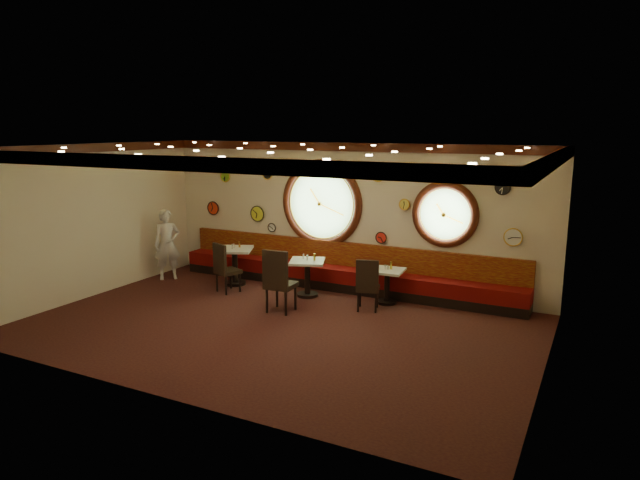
{
  "coord_description": "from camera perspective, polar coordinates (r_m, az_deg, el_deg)",
  "views": [
    {
      "loc": [
        5.11,
        -8.33,
        3.55
      ],
      "look_at": [
        0.47,
        0.8,
        1.5
      ],
      "focal_mm": 32.0,
      "sensor_mm": 36.0,
      "label": 1
    }
  ],
  "objects": [
    {
      "name": "waiter",
      "position": [
        13.81,
        -15.02,
        -0.42
      ],
      "size": [
        0.7,
        0.71,
        1.66
      ],
      "primitive_type": "imported",
      "rotation": [
        0.0,
        0.0,
        0.82
      ],
      "color": "silver",
      "rests_on": "floor"
    },
    {
      "name": "condiment_b_salt",
      "position": [
        12.1,
        -1.67,
        -1.65
      ],
      "size": [
        0.04,
        0.04,
        0.1
      ],
      "primitive_type": "cylinder",
      "color": "silver",
      "rests_on": "table_b"
    },
    {
      "name": "wall_back",
      "position": [
        12.58,
        2.64,
        2.4
      ],
      "size": [
        9.0,
        0.02,
        3.2
      ],
      "primitive_type": "cube",
      "color": "beige",
      "rests_on": "floor"
    },
    {
      "name": "wall_clock_6",
      "position": [
        14.07,
        -9.44,
        6.28
      ],
      "size": [
        0.26,
        0.03,
        0.26
      ],
      "primitive_type": "cylinder",
      "rotation": [
        1.57,
        0.0,
        0.0
      ],
      "color": "#6BAC22",
      "rests_on": "wall_back"
    },
    {
      "name": "floor",
      "position": [
        10.39,
        -4.36,
        -8.68
      ],
      "size": [
        9.0,
        6.0,
        0.0
      ],
      "primitive_type": "cube",
      "color": "black",
      "rests_on": "ground"
    },
    {
      "name": "banquette_base",
      "position": [
        12.65,
        2.05,
        -4.51
      ],
      "size": [
        8.0,
        0.55,
        0.2
      ],
      "primitive_type": "cube",
      "color": "black",
      "rests_on": "floor"
    },
    {
      "name": "wall_clock_9",
      "position": [
        12.0,
        8.46,
        3.54
      ],
      "size": [
        0.22,
        0.03,
        0.22
      ],
      "primitive_type": "cylinder",
      "rotation": [
        1.57,
        0.0,
        0.0
      ],
      "color": "#E2D44B",
      "rests_on": "wall_back"
    },
    {
      "name": "condiment_b_bottle",
      "position": [
        11.94,
        -0.55,
        -1.71
      ],
      "size": [
        0.05,
        0.05,
        0.15
      ],
      "primitive_type": "cylinder",
      "color": "gold",
      "rests_on": "table_b"
    },
    {
      "name": "chair_c",
      "position": [
        11.08,
        4.79,
        -4.17
      ],
      "size": [
        0.54,
        0.54,
        0.65
      ],
      "rotation": [
        0.0,
        0.0,
        0.28
      ],
      "color": "black",
      "rests_on": "floor"
    },
    {
      "name": "banquette_seat",
      "position": [
        12.58,
        2.06,
        -3.41
      ],
      "size": [
        8.0,
        0.55,
        0.3
      ],
      "primitive_type": "cube",
      "color": "#590707",
      "rests_on": "banquette_base"
    },
    {
      "name": "molding_left",
      "position": [
        12.68,
        -22.24,
        8.51
      ],
      "size": [
        0.1,
        6.0,
        0.18
      ],
      "primitive_type": "cube",
      "color": "#3B140A",
      "rests_on": "wall_back"
    },
    {
      "name": "wall_clock_0",
      "position": [
        13.38,
        -5.28,
        6.57
      ],
      "size": [
        0.24,
        0.03,
        0.24
      ],
      "primitive_type": "cylinder",
      "rotation": [
        1.57,
        0.0,
        0.0
      ],
      "color": "black",
      "rests_on": "wall_back"
    },
    {
      "name": "molding_front",
      "position": [
        7.43,
        -16.71,
        7.45
      ],
      "size": [
        9.0,
        0.1,
        0.18
      ],
      "primitive_type": "cube",
      "color": "#3B140A",
      "rests_on": "wall_back"
    },
    {
      "name": "wall_left",
      "position": [
        12.86,
        -21.89,
        1.79
      ],
      "size": [
        0.02,
        6.0,
        3.2
      ],
      "primitive_type": "cube",
      "color": "beige",
      "rests_on": "floor"
    },
    {
      "name": "wall_clock_3",
      "position": [
        11.59,
        18.75,
        0.27
      ],
      "size": [
        0.34,
        0.03,
        0.34
      ],
      "primitive_type": "cylinder",
      "rotation": [
        1.57,
        0.0,
        0.0
      ],
      "color": "white",
      "rests_on": "wall_back"
    },
    {
      "name": "wall_right",
      "position": [
        8.57,
        22.16,
        -2.68
      ],
      "size": [
        0.02,
        6.0,
        3.2
      ],
      "primitive_type": "cube",
      "color": "beige",
      "rests_on": "floor"
    },
    {
      "name": "chair_b",
      "position": [
        10.94,
        -4.21,
        -3.71
      ],
      "size": [
        0.55,
        0.55,
        0.78
      ],
      "rotation": [
        0.0,
        0.0,
        0.05
      ],
      "color": "black",
      "rests_on": "floor"
    },
    {
      "name": "wall_front",
      "position": [
        7.63,
        -16.33,
        -3.95
      ],
      "size": [
        9.0,
        0.02,
        3.2
      ],
      "primitive_type": "cube",
      "color": "beige",
      "rests_on": "floor"
    },
    {
      "name": "table_c",
      "position": [
        11.65,
        6.72,
        -4.2
      ],
      "size": [
        0.69,
        0.69,
        0.71
      ],
      "color": "black",
      "rests_on": "floor"
    },
    {
      "name": "condiment_c_salt",
      "position": [
        11.59,
        6.55,
        -2.69
      ],
      "size": [
        0.04,
        0.04,
        0.1
      ],
      "primitive_type": "cylinder",
      "color": "silver",
      "rests_on": "table_c"
    },
    {
      "name": "condiment_a_bottle",
      "position": [
        13.07,
        -8.05,
        -0.42
      ],
      "size": [
        0.04,
        0.04,
        0.14
      ],
      "primitive_type": "cylinder",
      "color": "#C37B2D",
      "rests_on": "table_a"
    },
    {
      "name": "table_a",
      "position": [
        13.07,
        -8.52,
        -2.15
      ],
      "size": [
        1.02,
        1.02,
        0.84
      ],
      "color": "black",
      "rests_on": "floor"
    },
    {
      "name": "porthole_left_ring",
      "position": [
        12.75,
        0.09,
        3.67
      ],
      "size": [
        1.61,
        0.03,
        1.61
      ],
      "primitive_type": "torus",
      "rotation": [
        1.57,
        0.0,
        0.0
      ],
      "color": "gold",
      "rests_on": "wall_back"
    },
    {
      "name": "porthole_right_ring",
      "position": [
        11.78,
        12.35,
        2.52
      ],
      "size": [
        1.09,
        0.03,
        1.09
      ],
      "primitive_type": "torus",
      "rotation": [
        1.57,
        0.0,
        0.0
      ],
      "color": "gold",
      "rests_on": "wall_back"
    },
    {
      "name": "porthole_right_frame",
      "position": [
        11.8,
        12.39,
        2.54
      ],
      "size": [
        1.38,
        0.18,
        1.38
      ],
      "primitive_type": "torus",
      "rotation": [
        1.57,
        0.0,
        0.0
      ],
      "color": "#3B140A",
      "rests_on": "wall_back"
    },
    {
      "name": "banquette_back",
      "position": [
        12.68,
        2.49,
        -1.44
      ],
      "size": [
        8.0,
        0.1,
        0.55
      ],
      "primitive_type": "cube",
      "color": "#5F0807",
      "rests_on": "wall_back"
    },
    {
      "name": "molding_right",
      "position": [
        8.36,
        22.59,
        7.44
      ],
      "size": [
        0.1,
        6.0,
        0.18
      ],
      "primitive_type": "cube",
      "color": "#3B140A",
      "rests_on": "wall_back"
    },
    {
      "name": "wall_clock_7",
      "position": [
        11.49,
        17.82,
        5.04
      ],
      "size": [
        0.28,
        0.03,
        0.28
      ],
      "primitive_type": "cylinder",
      "rotation": [
        1.57,
        0.0,
        0.0
      ],
      "color": "black",
      "rests_on": "wall_back"
    },
    {
      "name": "ceiling",
      "position": [
        9.77,
        -4.65,
        9.23
      ],
      "size": [
        9.0,
        6.0,
        0.02
      ],
      "primitive_type": "cube",
      "color": "gold",
      "rests_on": "wall_back"
    },
    {
      "name": "condiment_c_bottle",
      "position": [
        11.6,
        7.12,
        -2.53
      ],
      "size": [
        0.05,
        0.05,
        0.16
      ],
      "primitive_type": "cylinder",
      "color": "gold",
      "rests_on": "table_c"
    },
    {
      "name": "condiment_c_pepper",
      "position": [
        11.58,
        6.81,
        -2.72
      ],
      "size": [
        0.03,
        0.03,
        0.1
      ],
      "primitive_type": "cylinder",
      "color": "silver",
      "rests_on": "table_c"
    },
    {
      "name": "porthole_right_glass",
      "position": [
        11.82,
        12.41,
        2.55
      ],
      "size": [
        1.1,
        0.02,
        1.1
      ],
      "primitive_type": "cylinder",
      "rotation": [
        1.57,
        0.0,
        0.0
      ],
      "color": "#80B66D",
      "rests_on": "wall_back"
    },
    {
      "name": "condiment_a_pepper",
      "position": [
        12.93,
        -8.75,
        -0.64
      ],
      "size": [
        0.04,
        0.04,
        0.11
      ],
      "primitive_type": "cylinder",
      "color": "silver",
      "rests_on": "table_a"
    },
    {
      "name": "wall_clock_4",
      "position": [
        12.29,
        6.15,
        0.24
      ],
      "size": [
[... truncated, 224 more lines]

